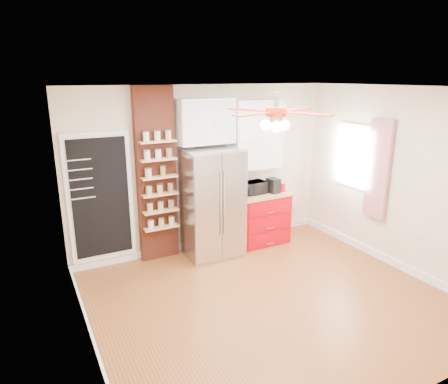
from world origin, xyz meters
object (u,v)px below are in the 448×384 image
red_cabinet (260,217)px  fridge (211,203)px  coffee_maker (273,186)px  toaster_oven (254,188)px  canister_left (283,187)px  pantry_jar_oats (148,173)px  ceiling_fan (276,112)px

red_cabinet → fridge: bearing=-177.0°
coffee_maker → toaster_oven: bearing=159.9°
fridge → coffee_maker: fridge is taller
red_cabinet → coffee_maker: 0.61m
canister_left → pantry_jar_oats: 2.37m
coffee_maker → canister_left: 0.19m
toaster_oven → ceiling_fan: bearing=-122.2°
fridge → coffee_maker: 1.17m
canister_left → pantry_jar_oats: pantry_jar_oats is taller
toaster_oven → canister_left: toaster_oven is taller
ceiling_fan → pantry_jar_oats: 2.26m
red_cabinet → coffee_maker: coffee_maker is taller
red_cabinet → ceiling_fan: size_ratio=0.67×
toaster_oven → coffee_maker: coffee_maker is taller
ceiling_fan → pantry_jar_oats: ceiling_fan is taller
fridge → toaster_oven: fridge is taller
red_cabinet → ceiling_fan: bearing=-118.7°
fridge → ceiling_fan: bearing=-88.2°
coffee_maker → pantry_jar_oats: size_ratio=1.87×
red_cabinet → coffee_maker: size_ratio=3.80×
red_cabinet → toaster_oven: (-0.14, -0.00, 0.56)m
ceiling_fan → coffee_maker: bearing=55.2°
fridge → ceiling_fan: 2.25m
red_cabinet → pantry_jar_oats: 2.18m
ceiling_fan → pantry_jar_oats: size_ratio=10.57×
fridge → canister_left: 1.34m
ceiling_fan → pantry_jar_oats: (-1.02, 1.76, -0.99)m
coffee_maker → ceiling_fan: bearing=-130.0°
toaster_oven → coffee_maker: (0.33, -0.09, 0.02)m
toaster_oven → pantry_jar_oats: pantry_jar_oats is taller
coffee_maker → pantry_jar_oats: bearing=170.5°
ceiling_fan → canister_left: (1.29, 1.57, -1.45)m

